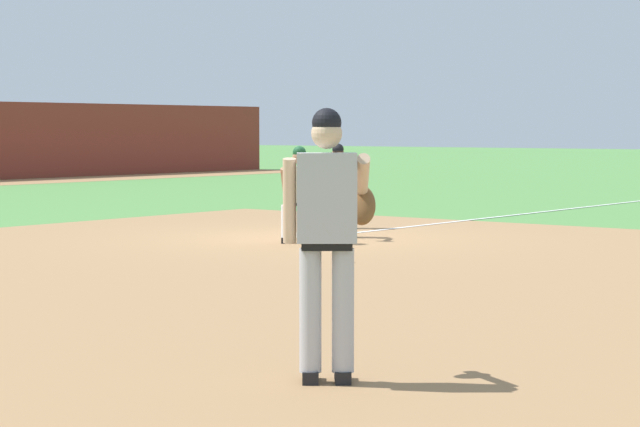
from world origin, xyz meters
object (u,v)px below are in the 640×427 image
(baseball, at_px, (351,260))
(first_baseman, at_px, (334,191))
(pitcher, at_px, (329,227))
(baserunner, at_px, (299,191))
(umpire, at_px, (338,182))
(first_base_bag, at_px, (313,235))

(baseball, height_order, first_baseman, first_baseman)
(pitcher, bearing_deg, baserunner, 39.99)
(pitcher, relative_size, baserunner, 1.27)
(pitcher, height_order, baserunner, pitcher)
(baseball, distance_m, umpire, 5.55)
(first_base_bag, bearing_deg, pitcher, -141.23)
(pitcher, relative_size, umpire, 1.27)
(baserunner, bearing_deg, baseball, -127.33)
(first_base_bag, bearing_deg, umpire, 25.48)
(baserunner, bearing_deg, pitcher, -140.01)
(umpire, bearing_deg, first_baseman, -144.91)
(baseball, height_order, pitcher, pitcher)
(baserunner, bearing_deg, first_baseman, 10.25)
(baseball, bearing_deg, first_base_bag, 45.79)
(first_baseman, relative_size, umpire, 0.92)
(baseball, height_order, baserunner, baserunner)
(first_base_bag, xyz_separation_m, baserunner, (-0.88, -0.43, 0.75))
(pitcher, bearing_deg, umpire, 36.82)
(first_base_bag, relative_size, umpire, 0.26)
(pitcher, bearing_deg, first_base_bag, 38.77)
(baseball, bearing_deg, umpire, 38.83)
(first_base_bag, distance_m, pitcher, 11.17)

